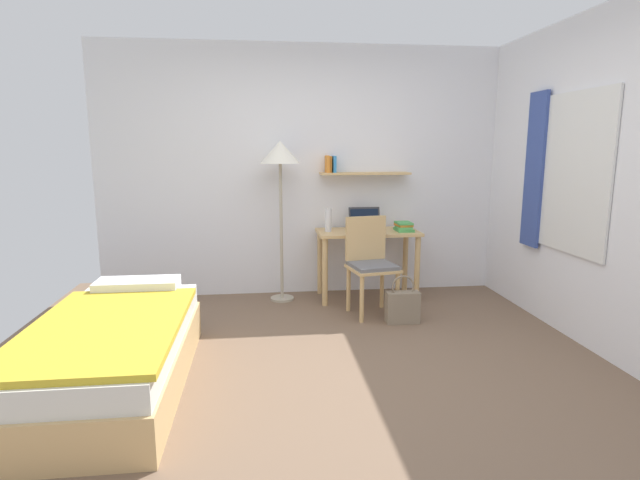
{
  "coord_description": "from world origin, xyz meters",
  "views": [
    {
      "loc": [
        -0.52,
        -3.27,
        1.56
      ],
      "look_at": [
        -0.08,
        0.51,
        0.85
      ],
      "focal_mm": 28.05,
      "sensor_mm": 36.0,
      "label": 1
    }
  ],
  "objects_px": {
    "bed": "(114,352)",
    "water_bottle": "(328,220)",
    "desk_chair": "(370,261)",
    "laptop": "(365,224)",
    "standing_lamp": "(280,161)",
    "desk": "(367,244)",
    "handbag": "(403,306)",
    "book_stack": "(404,227)"
  },
  "relations": [
    {
      "from": "water_bottle",
      "to": "desk_chair",
      "type": "bearing_deg",
      "value": -55.17
    },
    {
      "from": "desk_chair",
      "to": "laptop",
      "type": "bearing_deg",
      "value": 83.57
    },
    {
      "from": "water_bottle",
      "to": "book_stack",
      "type": "bearing_deg",
      "value": -4.43
    },
    {
      "from": "standing_lamp",
      "to": "laptop",
      "type": "distance_m",
      "value": 1.09
    },
    {
      "from": "desk_chair",
      "to": "handbag",
      "type": "bearing_deg",
      "value": -52.75
    },
    {
      "from": "desk",
      "to": "bed",
      "type": "bearing_deg",
      "value": -139.4
    },
    {
      "from": "desk_chair",
      "to": "handbag",
      "type": "height_order",
      "value": "desk_chair"
    },
    {
      "from": "water_bottle",
      "to": "book_stack",
      "type": "height_order",
      "value": "water_bottle"
    },
    {
      "from": "desk",
      "to": "book_stack",
      "type": "height_order",
      "value": "book_stack"
    },
    {
      "from": "bed",
      "to": "book_stack",
      "type": "height_order",
      "value": "book_stack"
    },
    {
      "from": "bed",
      "to": "laptop",
      "type": "bearing_deg",
      "value": 42.03
    },
    {
      "from": "desk",
      "to": "water_bottle",
      "type": "distance_m",
      "value": 0.48
    },
    {
      "from": "standing_lamp",
      "to": "water_bottle",
      "type": "height_order",
      "value": "standing_lamp"
    },
    {
      "from": "book_stack",
      "to": "desk",
      "type": "bearing_deg",
      "value": 171.22
    },
    {
      "from": "bed",
      "to": "desk",
      "type": "distance_m",
      "value": 2.73
    },
    {
      "from": "bed",
      "to": "desk",
      "type": "xyz_separation_m",
      "value": [
        2.06,
        1.76,
        0.33
      ]
    },
    {
      "from": "handbag",
      "to": "laptop",
      "type": "bearing_deg",
      "value": 101.13
    },
    {
      "from": "bed",
      "to": "water_bottle",
      "type": "relative_size",
      "value": 7.9
    },
    {
      "from": "standing_lamp",
      "to": "book_stack",
      "type": "relative_size",
      "value": 7.1
    },
    {
      "from": "desk_chair",
      "to": "book_stack",
      "type": "bearing_deg",
      "value": 44.09
    },
    {
      "from": "desk_chair",
      "to": "handbag",
      "type": "relative_size",
      "value": 2.08
    },
    {
      "from": "handbag",
      "to": "standing_lamp",
      "type": "bearing_deg",
      "value": 141.85
    },
    {
      "from": "desk_chair",
      "to": "water_bottle",
      "type": "height_order",
      "value": "water_bottle"
    },
    {
      "from": "handbag",
      "to": "desk",
      "type": "bearing_deg",
      "value": 101.5
    },
    {
      "from": "book_stack",
      "to": "standing_lamp",
      "type": "bearing_deg",
      "value": 175.81
    },
    {
      "from": "bed",
      "to": "laptop",
      "type": "xyz_separation_m",
      "value": [
        2.05,
        1.85,
        0.53
      ]
    },
    {
      "from": "standing_lamp",
      "to": "handbag",
      "type": "xyz_separation_m",
      "value": [
        1.05,
        -0.82,
        -1.27
      ]
    },
    {
      "from": "desk_chair",
      "to": "water_bottle",
      "type": "bearing_deg",
      "value": 124.83
    },
    {
      "from": "desk_chair",
      "to": "bed",
      "type": "bearing_deg",
      "value": -147.07
    },
    {
      "from": "standing_lamp",
      "to": "laptop",
      "type": "height_order",
      "value": "standing_lamp"
    },
    {
      "from": "bed",
      "to": "standing_lamp",
      "type": "xyz_separation_m",
      "value": [
        1.17,
        1.8,
        1.19
      ]
    },
    {
      "from": "desk_chair",
      "to": "water_bottle",
      "type": "distance_m",
      "value": 0.67
    },
    {
      "from": "bed",
      "to": "standing_lamp",
      "type": "bearing_deg",
      "value": 56.92
    },
    {
      "from": "laptop",
      "to": "standing_lamp",
      "type": "bearing_deg",
      "value": -176.99
    },
    {
      "from": "desk",
      "to": "standing_lamp",
      "type": "relative_size",
      "value": 0.64
    },
    {
      "from": "handbag",
      "to": "book_stack",
      "type": "bearing_deg",
      "value": 74.5
    },
    {
      "from": "desk_chair",
      "to": "desk",
      "type": "bearing_deg",
      "value": 81.23
    },
    {
      "from": "standing_lamp",
      "to": "desk",
      "type": "bearing_deg",
      "value": -2.29
    },
    {
      "from": "desk",
      "to": "handbag",
      "type": "distance_m",
      "value": 0.91
    },
    {
      "from": "desk",
      "to": "desk_chair",
      "type": "bearing_deg",
      "value": -98.77
    },
    {
      "from": "bed",
      "to": "water_bottle",
      "type": "xyz_separation_m",
      "value": [
        1.65,
        1.77,
        0.59
      ]
    },
    {
      "from": "desk",
      "to": "water_bottle",
      "type": "relative_size",
      "value": 4.4
    }
  ]
}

